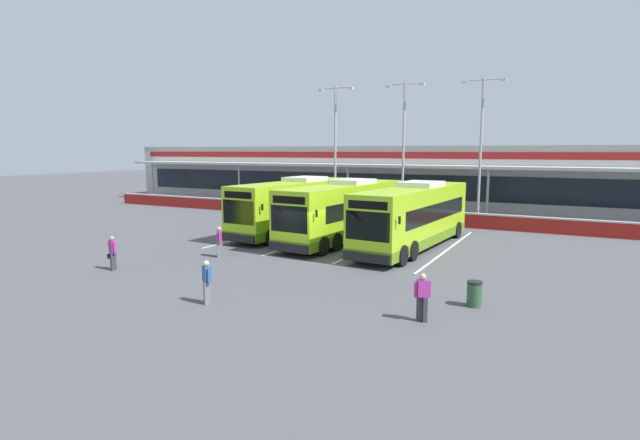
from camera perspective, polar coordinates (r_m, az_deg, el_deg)
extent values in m
plane|color=#4C4C51|center=(25.84, -2.24, -4.41)|extent=(200.00, 200.00, 0.00)
cube|color=#B7B7B2|center=(50.51, 13.35, 4.65)|extent=(70.00, 10.00, 5.50)
cube|color=#19232D|center=(45.71, 11.74, 3.79)|extent=(66.00, 0.08, 2.20)
cube|color=maroon|center=(45.58, 11.84, 7.37)|extent=(68.00, 0.08, 0.60)
cube|color=beige|center=(44.19, 11.27, 6.13)|extent=(67.00, 3.00, 0.24)
cube|color=gray|center=(50.43, 13.47, 8.05)|extent=(70.00, 10.00, 0.50)
cylinder|color=#999999|center=(60.09, -18.86, 4.33)|extent=(0.20, 0.20, 4.20)
cylinder|color=#999999|center=(51.78, -9.38, 4.12)|extent=(0.20, 0.20, 4.20)
cylinder|color=#999999|center=(45.37, 3.22, 3.66)|extent=(0.20, 0.20, 4.20)
cylinder|color=#999999|center=(41.76, 18.89, 2.86)|extent=(0.20, 0.20, 4.20)
cube|color=maroon|center=(38.80, 8.57, 0.46)|extent=(60.00, 0.36, 1.00)
cube|color=#B2B2B2|center=(38.73, 8.58, 1.27)|extent=(60.00, 0.40, 0.10)
cube|color=#9ED11E|center=(33.39, -2.69, 1.75)|extent=(3.37, 12.15, 3.19)
cube|color=#598419|center=(33.56, -2.67, -0.48)|extent=(3.39, 12.17, 0.56)
cube|color=black|center=(33.69, -2.30, 2.22)|extent=(3.23, 9.75, 0.96)
cube|color=black|center=(28.71, -9.43, 0.90)|extent=(2.31, 0.26, 1.40)
cube|color=black|center=(28.59, -9.49, 2.88)|extent=(2.05, 0.22, 0.40)
cube|color=silver|center=(34.07, -1.75, 4.80)|extent=(2.24, 2.93, 0.28)
cube|color=black|center=(28.85, -9.50, -2.08)|extent=(2.46, 0.33, 0.44)
cube|color=black|center=(28.00, -6.73, 1.49)|extent=(0.09, 0.13, 0.36)
cube|color=black|center=(29.89, -11.10, 1.81)|extent=(0.09, 0.13, 0.36)
cylinder|color=black|center=(36.83, 2.92, 0.17)|extent=(0.39, 1.06, 1.04)
cylinder|color=black|center=(38.03, -0.23, 0.43)|extent=(0.39, 1.06, 1.04)
cylinder|color=black|center=(30.31, -4.23, -1.56)|extent=(0.39, 1.06, 1.04)
cylinder|color=black|center=(31.76, -7.72, -1.17)|extent=(0.39, 1.06, 1.04)
cylinder|color=black|center=(29.21, -5.85, -1.95)|extent=(0.39, 1.06, 1.04)
cylinder|color=black|center=(30.71, -9.38, -1.52)|extent=(0.39, 1.06, 1.04)
cube|color=#9ED11E|center=(30.56, 2.89, 1.15)|extent=(3.37, 12.15, 3.19)
cube|color=#598419|center=(30.74, 2.87, -1.28)|extent=(3.39, 12.17, 0.56)
cube|color=black|center=(30.88, 3.25, 1.68)|extent=(3.23, 9.75, 0.96)
cube|color=black|center=(25.54, -3.59, 0.11)|extent=(2.31, 0.26, 1.40)
cube|color=black|center=(25.41, -3.62, 2.34)|extent=(2.05, 0.22, 0.40)
cube|color=silver|center=(31.27, 3.80, 4.50)|extent=(2.24, 2.93, 0.28)
cube|color=black|center=(25.70, -3.70, -3.24)|extent=(2.46, 0.33, 0.44)
cube|color=black|center=(24.97, -0.41, 0.75)|extent=(0.09, 0.13, 0.36)
cube|color=black|center=(26.63, -5.71, 1.17)|extent=(0.09, 0.13, 0.36)
cylinder|color=black|center=(34.32, 8.34, -0.49)|extent=(0.39, 1.06, 1.04)
cylinder|color=black|center=(35.32, 4.79, -0.19)|extent=(0.39, 1.06, 1.04)
cylinder|color=black|center=(27.43, 1.81, -2.56)|extent=(0.39, 1.06, 1.04)
cylinder|color=black|center=(28.68, -2.33, -2.10)|extent=(0.39, 1.06, 1.04)
cylinder|color=black|center=(26.25, 0.28, -3.05)|extent=(0.39, 1.06, 1.04)
cylinder|color=black|center=(27.55, -3.96, -2.53)|extent=(0.39, 1.06, 1.04)
cube|color=#9ED11E|center=(28.66, 10.84, 0.56)|extent=(3.37, 12.15, 3.19)
cube|color=#598419|center=(28.85, 10.77, -2.03)|extent=(3.39, 12.17, 0.56)
cube|color=black|center=(29.00, 11.14, 1.12)|extent=(3.23, 9.75, 0.96)
cube|color=black|center=(23.23, 5.56, -0.71)|extent=(2.31, 0.26, 1.40)
cube|color=black|center=(23.09, 5.58, 1.74)|extent=(2.05, 0.22, 0.40)
cube|color=silver|center=(29.42, 11.63, 4.12)|extent=(2.24, 2.93, 0.28)
cube|color=black|center=(23.41, 5.39, -4.38)|extent=(2.46, 0.33, 0.44)
cube|color=black|center=(22.90, 9.23, -0.02)|extent=(0.09, 0.13, 0.36)
cube|color=black|center=(24.15, 2.85, 0.49)|extent=(0.09, 0.13, 0.36)
cylinder|color=black|center=(32.80, 15.62, -1.10)|extent=(0.39, 1.06, 1.04)
cylinder|color=black|center=(33.53, 11.70, -0.78)|extent=(0.39, 1.06, 1.04)
cylinder|color=black|center=(25.51, 10.67, -3.51)|extent=(0.39, 1.06, 1.04)
cylinder|color=black|center=(26.44, 5.84, -3.01)|extent=(0.39, 1.06, 1.04)
cylinder|color=black|center=(24.24, 9.47, -4.10)|extent=(0.39, 1.06, 1.04)
cylinder|color=black|center=(25.22, 4.44, -3.53)|extent=(0.39, 1.06, 1.04)
cube|color=silver|center=(34.13, -6.34, -1.38)|extent=(0.14, 13.00, 0.01)
cube|color=silver|center=(31.99, -0.10, -1.97)|extent=(0.14, 13.00, 0.01)
cube|color=silver|center=(30.27, 6.95, -2.60)|extent=(0.14, 13.00, 0.01)
cube|color=silver|center=(29.07, 14.71, -3.26)|extent=(0.14, 13.00, 0.01)
cube|color=#33333D|center=(25.23, -22.85, -4.38)|extent=(0.18, 0.21, 0.84)
cube|color=#33333D|center=(25.04, -22.94, -4.48)|extent=(0.18, 0.21, 0.84)
cube|color=#A32D89|center=(25.00, -22.98, -2.86)|extent=(0.38, 0.30, 0.56)
cube|color=#A32D89|center=(25.20, -23.19, -2.85)|extent=(0.11, 0.12, 0.54)
cube|color=#A32D89|center=(24.81, -22.76, -2.99)|extent=(0.11, 0.12, 0.54)
sphere|color=tan|center=(24.93, -23.03, -1.98)|extent=(0.22, 0.22, 0.22)
cube|color=black|center=(25.36, -23.15, -3.85)|extent=(0.19, 0.30, 0.22)
cylinder|color=black|center=(25.32, -23.18, -3.45)|extent=(0.02, 0.02, 0.16)
cube|color=#33333D|center=(16.77, 11.43, -10.03)|extent=(0.21, 0.23, 0.84)
cube|color=#33333D|center=(16.70, 12.07, -10.13)|extent=(0.21, 0.23, 0.84)
cube|color=#A32D89|center=(16.53, 11.82, -7.77)|extent=(0.40, 0.36, 0.56)
cube|color=#A32D89|center=(16.48, 11.07, -7.90)|extent=(0.13, 0.13, 0.54)
cube|color=#A32D89|center=(16.60, 12.55, -7.83)|extent=(0.13, 0.13, 0.54)
sphere|color=tan|center=(16.43, 11.86, -6.46)|extent=(0.22, 0.22, 0.22)
cube|color=slate|center=(18.76, -12.90, -8.12)|extent=(0.21, 0.22, 0.84)
cube|color=slate|center=(18.57, -13.05, -8.29)|extent=(0.21, 0.22, 0.84)
cube|color=#2D5693|center=(18.48, -13.04, -6.12)|extent=(0.40, 0.35, 0.56)
cube|color=#2D5693|center=(18.69, -13.30, -6.06)|extent=(0.13, 0.13, 0.54)
cube|color=#2D5693|center=(18.29, -12.78, -6.35)|extent=(0.13, 0.13, 0.54)
sphere|color=#DBB293|center=(18.39, -13.08, -4.94)|extent=(0.22, 0.22, 0.22)
cube|color=slate|center=(26.55, -11.48, -3.30)|extent=(0.22, 0.23, 0.84)
cube|color=slate|center=(26.38, -11.69, -3.38)|extent=(0.22, 0.23, 0.84)
cube|color=#A32D89|center=(26.34, -11.63, -1.85)|extent=(0.40, 0.39, 0.56)
cube|color=#A32D89|center=(26.56, -11.70, -1.83)|extent=(0.13, 0.13, 0.54)
cube|color=#A32D89|center=(26.13, -11.56, -1.99)|extent=(0.13, 0.13, 0.54)
sphere|color=tan|center=(26.27, -11.65, -1.01)|extent=(0.22, 0.22, 0.22)
cylinder|color=#9E9EA3|center=(42.87, 1.79, 7.96)|extent=(0.20, 0.20, 11.00)
cylinder|color=#9E9EA3|center=(43.19, 1.82, 15.08)|extent=(2.80, 0.10, 0.10)
cube|color=silver|center=(43.81, 0.12, 14.85)|extent=(0.44, 0.28, 0.20)
cube|color=silver|center=(42.59, 3.57, 15.03)|extent=(0.44, 0.28, 0.20)
cylinder|color=#9E9EA3|center=(40.85, 9.66, 7.85)|extent=(0.20, 0.20, 11.00)
cylinder|color=#9E9EA3|center=(41.19, 9.84, 15.31)|extent=(2.80, 0.10, 0.10)
cube|color=silver|center=(41.64, 7.94, 15.13)|extent=(0.44, 0.28, 0.20)
cube|color=silver|center=(40.76, 11.77, 15.20)|extent=(0.44, 0.28, 0.20)
cylinder|color=#9E9EA3|center=(39.90, 18.14, 7.56)|extent=(0.20, 0.20, 11.00)
cylinder|color=#9E9EA3|center=(40.24, 18.49, 15.19)|extent=(2.80, 0.10, 0.10)
cube|color=silver|center=(40.49, 16.46, 15.09)|extent=(0.44, 0.28, 0.20)
cube|color=silver|center=(40.02, 20.53, 15.00)|extent=(0.44, 0.28, 0.20)
cylinder|color=#2D5133|center=(18.72, 17.48, -8.30)|extent=(0.52, 0.52, 0.85)
cylinder|color=black|center=(18.60, 17.54, -6.93)|extent=(0.54, 0.54, 0.08)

